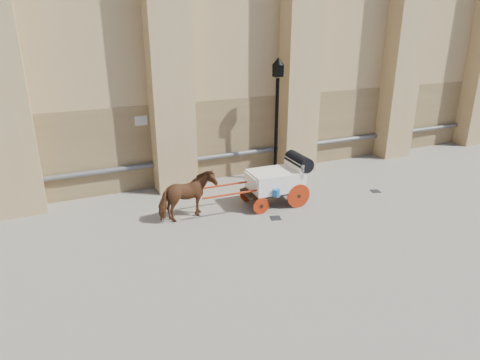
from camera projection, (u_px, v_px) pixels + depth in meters
name	position (u px, v px, depth m)	size (l,w,h in m)	color
ground	(243.00, 223.00, 12.79)	(90.00, 90.00, 0.00)	gray
horse	(187.00, 197.00, 12.82)	(0.80, 1.75, 1.48)	brown
carriage	(279.00, 179.00, 13.90)	(3.73, 1.34, 1.62)	black
street_lamp	(277.00, 117.00, 15.52)	(0.42, 0.42, 4.51)	black
drain_grate_near	(276.00, 218.00, 13.12)	(0.32, 0.32, 0.01)	black
drain_grate_far	(375.00, 191.00, 15.18)	(0.32, 0.32, 0.01)	black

